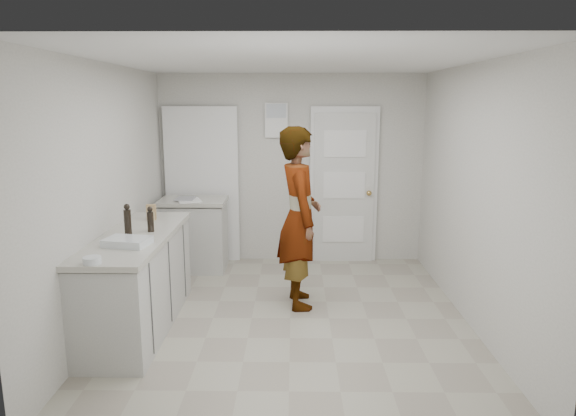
{
  "coord_description": "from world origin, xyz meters",
  "views": [
    {
      "loc": [
        0.04,
        -4.83,
        2.13
      ],
      "look_at": [
        -0.03,
        0.4,
        1.05
      ],
      "focal_mm": 32.0,
      "sensor_mm": 36.0,
      "label": 1
    }
  ],
  "objects_px": {
    "spice_jar": "(152,216)",
    "egg_bowl": "(92,260)",
    "oil_cruet_b": "(128,220)",
    "baking_dish": "(127,242)",
    "cake_mix_box": "(151,212)",
    "person": "(299,218)",
    "oil_cruet_a": "(150,220)"
  },
  "relations": [
    {
      "from": "cake_mix_box",
      "to": "oil_cruet_a",
      "type": "height_order",
      "value": "oil_cruet_a"
    },
    {
      "from": "cake_mix_box",
      "to": "baking_dish",
      "type": "distance_m",
      "value": 0.99
    },
    {
      "from": "oil_cruet_b",
      "to": "oil_cruet_a",
      "type": "bearing_deg",
      "value": 37.32
    },
    {
      "from": "spice_jar",
      "to": "egg_bowl",
      "type": "height_order",
      "value": "spice_jar"
    },
    {
      "from": "spice_jar",
      "to": "oil_cruet_b",
      "type": "height_order",
      "value": "oil_cruet_b"
    },
    {
      "from": "oil_cruet_b",
      "to": "egg_bowl",
      "type": "distance_m",
      "value": 0.87
    },
    {
      "from": "oil_cruet_a",
      "to": "spice_jar",
      "type": "bearing_deg",
      "value": 104.02
    },
    {
      "from": "spice_jar",
      "to": "egg_bowl",
      "type": "bearing_deg",
      "value": -92.44
    },
    {
      "from": "baking_dish",
      "to": "egg_bowl",
      "type": "bearing_deg",
      "value": -101.65
    },
    {
      "from": "spice_jar",
      "to": "oil_cruet_b",
      "type": "distance_m",
      "value": 0.61
    },
    {
      "from": "oil_cruet_b",
      "to": "cake_mix_box",
      "type": "bearing_deg",
      "value": 86.38
    },
    {
      "from": "cake_mix_box",
      "to": "spice_jar",
      "type": "bearing_deg",
      "value": -78.18
    },
    {
      "from": "spice_jar",
      "to": "oil_cruet_a",
      "type": "xyz_separation_m",
      "value": [
        0.12,
        -0.47,
        0.07
      ]
    },
    {
      "from": "cake_mix_box",
      "to": "oil_cruet_b",
      "type": "distance_m",
      "value": 0.65
    },
    {
      "from": "cake_mix_box",
      "to": "baking_dish",
      "type": "xyz_separation_m",
      "value": [
        0.06,
        -0.99,
        -0.05
      ]
    },
    {
      "from": "person",
      "to": "egg_bowl",
      "type": "relative_size",
      "value": 13.83
    },
    {
      "from": "person",
      "to": "baking_dish",
      "type": "bearing_deg",
      "value": 115.07
    },
    {
      "from": "spice_jar",
      "to": "oil_cruet_a",
      "type": "distance_m",
      "value": 0.48
    },
    {
      "from": "person",
      "to": "spice_jar",
      "type": "distance_m",
      "value": 1.53
    },
    {
      "from": "spice_jar",
      "to": "baking_dish",
      "type": "bearing_deg",
      "value": -87.34
    },
    {
      "from": "cake_mix_box",
      "to": "baking_dish",
      "type": "bearing_deg",
      "value": -95.18
    },
    {
      "from": "person",
      "to": "cake_mix_box",
      "type": "relative_size",
      "value": 11.77
    },
    {
      "from": "person",
      "to": "egg_bowl",
      "type": "height_order",
      "value": "person"
    },
    {
      "from": "oil_cruet_a",
      "to": "oil_cruet_b",
      "type": "bearing_deg",
      "value": -142.68
    },
    {
      "from": "oil_cruet_b",
      "to": "baking_dish",
      "type": "xyz_separation_m",
      "value": [
        0.1,
        -0.34,
        -0.11
      ]
    },
    {
      "from": "cake_mix_box",
      "to": "egg_bowl",
      "type": "height_order",
      "value": "cake_mix_box"
    },
    {
      "from": "person",
      "to": "baking_dish",
      "type": "distance_m",
      "value": 1.78
    },
    {
      "from": "cake_mix_box",
      "to": "oil_cruet_b",
      "type": "xyz_separation_m",
      "value": [
        -0.04,
        -0.64,
        0.06
      ]
    },
    {
      "from": "oil_cruet_a",
      "to": "oil_cruet_b",
      "type": "distance_m",
      "value": 0.22
    },
    {
      "from": "spice_jar",
      "to": "baking_dish",
      "type": "height_order",
      "value": "spice_jar"
    },
    {
      "from": "person",
      "to": "cake_mix_box",
      "type": "xyz_separation_m",
      "value": [
        -1.55,
        0.01,
        0.06
      ]
    },
    {
      "from": "oil_cruet_a",
      "to": "oil_cruet_b",
      "type": "height_order",
      "value": "oil_cruet_b"
    }
  ]
}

